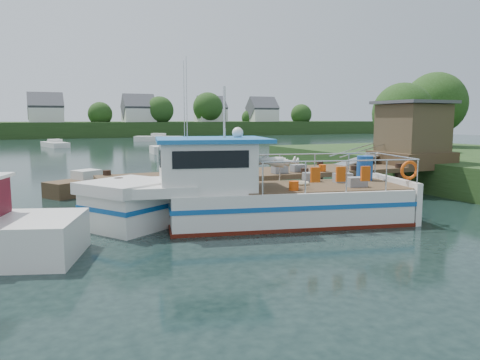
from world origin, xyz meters
name	(u,v)px	position (x,y,z in m)	size (l,w,h in m)	color
ground_plane	(247,205)	(0.00, 0.00, 0.00)	(160.00, 160.00, 0.00)	black
far_shore	(73,126)	(0.01, 82.37, 2.10)	(140.00, 42.55, 9.22)	#25401A
dock	(372,148)	(6.51, 0.01, 2.24)	(16.60, 3.00, 4.78)	#493622
lobster_boat	(247,195)	(-1.46, -3.11, 1.01)	(11.56, 5.51, 5.58)	silver
moored_rowboat	(87,185)	(-5.79, 5.89, 0.43)	(4.10, 3.20, 1.16)	#493622
moored_far	(159,138)	(10.65, 55.64, 0.47)	(7.70, 5.67, 1.26)	silver
moored_b	(188,157)	(3.96, 20.18, 0.40)	(5.06, 4.03, 1.09)	silver
moored_c	(189,148)	(7.16, 29.63, 0.46)	(8.04, 3.14, 1.25)	silver
moored_d	(55,144)	(-5.19, 46.17, 0.37)	(3.28, 6.17, 1.00)	silver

